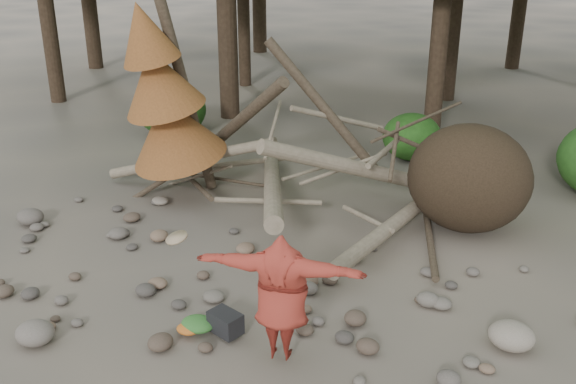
% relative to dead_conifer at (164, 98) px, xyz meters
% --- Properties ---
extents(ground, '(120.00, 120.00, 0.00)m').
position_rel_dead_conifer_xyz_m(ground, '(3.12, -3.37, -2.11)').
color(ground, '#514C44').
rests_on(ground, ground).
extents(deadfall_pile, '(8.55, 5.24, 3.30)m').
position_rel_dead_conifer_xyz_m(deadfall_pile, '(5.13, 0.87, -1.16)').
color(deadfall_pile, '#332619').
rests_on(deadfall_pile, ground).
extents(dead_conifer, '(2.06, 2.16, 4.35)m').
position_rel_dead_conifer_xyz_m(dead_conifer, '(0.00, 0.00, 0.00)').
color(dead_conifer, '#4C3F30').
rests_on(dead_conifer, ground).
extents(bush_left, '(1.80, 1.80, 1.44)m').
position_rel_dead_conifer_xyz_m(bush_left, '(-2.38, 3.83, -1.39)').
color(bush_left, '#1D4813').
rests_on(bush_left, ground).
extents(bush_mid, '(1.40, 1.40, 1.12)m').
position_rel_dead_conifer_xyz_m(bush_mid, '(3.92, 4.43, -1.55)').
color(bush_mid, '#275B1A').
rests_on(bush_mid, ground).
extents(frisbee_thrower, '(2.32, 1.17, 1.76)m').
position_rel_dead_conifer_xyz_m(frisbee_thrower, '(4.19, -3.98, -1.18)').
color(frisbee_thrower, '#9C2E23').
rests_on(frisbee_thrower, ground).
extents(backpack, '(0.51, 0.42, 0.29)m').
position_rel_dead_conifer_xyz_m(backpack, '(3.29, -3.79, -1.96)').
color(backpack, black).
rests_on(backpack, ground).
extents(cloth_green, '(0.47, 0.39, 0.18)m').
position_rel_dead_conifer_xyz_m(cloth_green, '(2.91, -3.88, -2.02)').
color(cloth_green, '#336E2C').
rests_on(cloth_green, ground).
extents(cloth_orange, '(0.32, 0.27, 0.12)m').
position_rel_dead_conifer_xyz_m(cloth_orange, '(2.82, -4.00, -2.05)').
color(cloth_orange, '#C36521').
rests_on(cloth_orange, ground).
extents(boulder_front_left, '(0.53, 0.47, 0.32)m').
position_rel_dead_conifer_xyz_m(boulder_front_left, '(1.05, -4.93, -1.95)').
color(boulder_front_left, slate).
rests_on(boulder_front_left, ground).
extents(boulder_mid_right, '(0.61, 0.55, 0.36)m').
position_rel_dead_conifer_xyz_m(boulder_mid_right, '(6.86, -2.57, -1.93)').
color(boulder_mid_right, gray).
rests_on(boulder_mid_right, ground).
extents(boulder_mid_left, '(0.51, 0.46, 0.30)m').
position_rel_dead_conifer_xyz_m(boulder_mid_left, '(-1.77, -2.05, -1.96)').
color(boulder_mid_left, '#5F5850').
rests_on(boulder_mid_left, ground).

